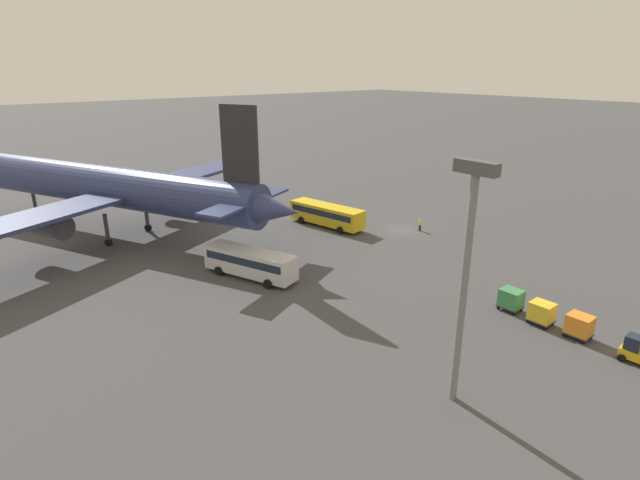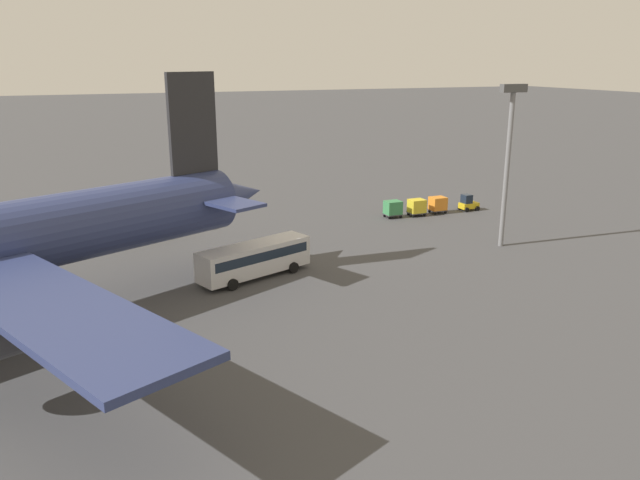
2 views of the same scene
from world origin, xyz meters
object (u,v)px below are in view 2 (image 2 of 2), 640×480
object	(u,v)px
cargo_cart_orange	(438,204)
cargo_cart_green	(393,208)
shuttle_bus_far	(254,257)
shuttle_bus_near	(130,220)
worker_person	(203,205)
cargo_cart_yellow	(417,206)
baggage_tug	(468,203)

from	to	relation	value
cargo_cart_orange	cargo_cart_green	bearing A→B (deg)	-1.05
cargo_cart_orange	shuttle_bus_far	bearing A→B (deg)	27.49
shuttle_bus_near	worker_person	xyz separation A→B (m)	(-9.72, -8.55, -0.95)
worker_person	cargo_cart_orange	bearing A→B (deg)	156.33
worker_person	cargo_cart_yellow	bearing A→B (deg)	153.20
worker_person	cargo_cart_orange	size ratio (longest dim) A/B	0.84
shuttle_bus_near	cargo_cart_orange	size ratio (longest dim) A/B	5.74
worker_person	cargo_cart_green	distance (m)	23.91
shuttle_bus_far	baggage_tug	world-z (taller)	shuttle_bus_far
shuttle_bus_far	baggage_tug	size ratio (longest dim) A/B	4.41
shuttle_bus_near	cargo_cart_green	size ratio (longest dim) A/B	5.74
baggage_tug	shuttle_bus_far	bearing A→B (deg)	20.21
shuttle_bus_far	shuttle_bus_near	bearing A→B (deg)	-83.93
cargo_cart_orange	cargo_cart_green	world-z (taller)	same
shuttle_bus_far	baggage_tug	distance (m)	35.49
baggage_tug	cargo_cart_orange	world-z (taller)	baggage_tug
shuttle_bus_near	cargo_cart_green	distance (m)	30.70
worker_person	cargo_cart_orange	distance (m)	29.60
shuttle_bus_far	worker_person	xyz separation A→B (m)	(-0.91, -26.46, -0.97)
cargo_cart_orange	shuttle_bus_near	bearing A→B (deg)	-5.17
cargo_cart_yellow	cargo_cart_green	size ratio (longest dim) A/B	1.00
worker_person	cargo_cart_green	xyz separation A→B (m)	(-20.81, 11.77, 0.32)
baggage_tug	cargo_cart_green	distance (m)	10.71
shuttle_bus_near	worker_person	size ratio (longest dim) A/B	6.80
shuttle_bus_near	cargo_cart_orange	xyz separation A→B (m)	(-36.82, 3.33, -0.63)
baggage_tug	cargo_cart_orange	size ratio (longest dim) A/B	1.20
shuttle_bus_far	baggage_tug	bearing A→B (deg)	-176.16
worker_person	baggage_tug	bearing A→B (deg)	159.07
shuttle_bus_near	worker_person	world-z (taller)	shuttle_bus_near
shuttle_bus_near	shuttle_bus_far	xyz separation A→B (m)	(-8.81, 17.91, 0.02)
cargo_cart_yellow	baggage_tug	bearing A→B (deg)	-179.63
shuttle_bus_near	worker_person	bearing A→B (deg)	-148.98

